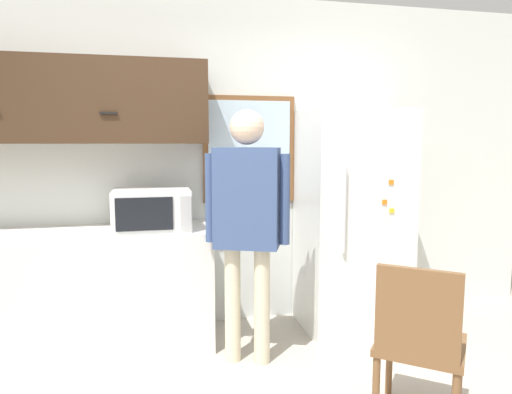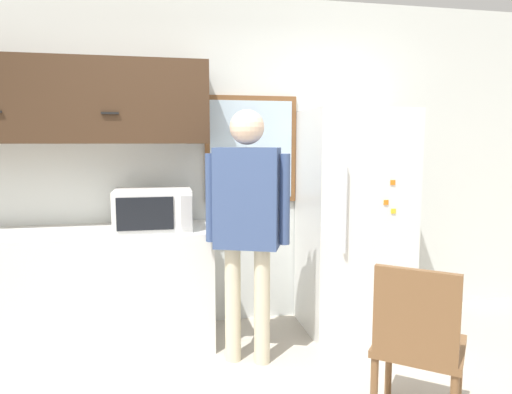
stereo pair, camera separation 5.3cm
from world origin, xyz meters
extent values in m
cube|color=silver|center=(0.00, 1.86, 1.35)|extent=(6.00, 0.06, 2.70)
cube|color=silver|center=(-1.12, 1.52, 0.44)|extent=(2.16, 0.62, 0.89)
cube|color=#3D2819|center=(-1.12, 1.65, 1.82)|extent=(2.16, 0.37, 0.61)
cube|color=black|center=(-0.74, 1.45, 1.73)|extent=(0.12, 0.01, 0.01)
cube|color=white|center=(-0.46, 1.49, 1.03)|extent=(0.55, 0.41, 0.30)
cube|color=black|center=(-0.51, 1.28, 1.03)|extent=(0.39, 0.01, 0.23)
cube|color=#B2B2B2|center=(-0.23, 1.28, 1.03)|extent=(0.08, 0.01, 0.24)
cylinder|color=beige|center=(0.07, 1.10, 0.41)|extent=(0.11, 0.11, 0.82)
cylinder|color=beige|center=(0.26, 1.02, 0.41)|extent=(0.11, 0.11, 0.82)
cube|color=#384C7A|center=(0.17, 1.06, 1.15)|extent=(0.48, 0.36, 0.68)
sphere|color=beige|center=(0.17, 1.06, 1.63)|extent=(0.23, 0.23, 0.23)
cylinder|color=#384C7A|center=(-0.07, 1.15, 1.15)|extent=(0.07, 0.07, 0.60)
cylinder|color=#384C7A|center=(0.40, 0.97, 1.15)|extent=(0.07, 0.07, 0.60)
cube|color=white|center=(1.12, 1.48, 0.89)|extent=(0.79, 0.67, 1.78)
cylinder|color=silver|center=(0.90, 1.13, 1.03)|extent=(0.02, 0.02, 0.62)
cube|color=orange|center=(1.27, 1.15, 1.23)|extent=(0.04, 0.01, 0.04)
cube|color=orange|center=(1.23, 1.15, 1.09)|extent=(0.04, 0.01, 0.04)
cube|color=yellow|center=(1.29, 1.15, 1.02)|extent=(0.04, 0.01, 0.04)
cube|color=brown|center=(0.95, 0.18, 0.44)|extent=(0.63, 0.63, 0.04)
cylinder|color=brown|center=(1.22, 0.21, 0.21)|extent=(0.04, 0.04, 0.42)
cylinder|color=brown|center=(0.92, 0.45, 0.21)|extent=(0.04, 0.04, 0.42)
cylinder|color=brown|center=(0.68, 0.15, 0.21)|extent=(0.04, 0.04, 0.42)
cube|color=brown|center=(0.82, 0.03, 0.68)|extent=(0.34, 0.29, 0.45)
cube|color=brown|center=(0.34, 1.82, 1.47)|extent=(0.77, 0.04, 0.88)
cube|color=silver|center=(0.34, 1.80, 1.47)|extent=(0.69, 0.01, 0.80)
camera|label=1|loc=(-0.43, -1.92, 1.53)|focal=32.00mm
camera|label=2|loc=(-0.38, -1.93, 1.53)|focal=32.00mm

